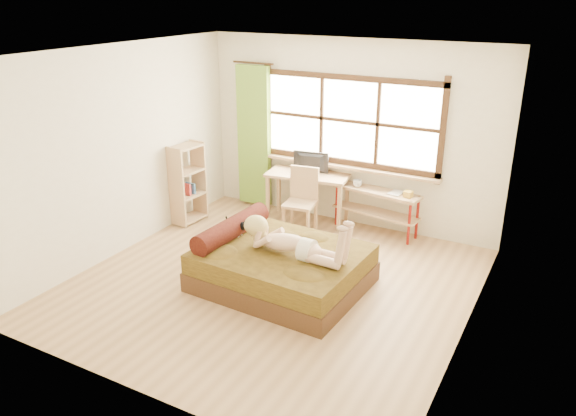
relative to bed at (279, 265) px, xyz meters
The scene contains 18 objects.
floor 0.27m from the bed, 163.72° to the right, with size 4.50×4.50×0.00m, color #9E754C.
ceiling 2.45m from the bed, 163.72° to the right, with size 4.50×4.50×0.00m, color white.
wall_back 2.48m from the bed, 92.02° to the left, with size 4.50×4.50×0.00m, color silver.
wall_front 2.52m from the bed, 91.98° to the right, with size 4.50×4.50×0.00m, color silver.
wall_left 2.57m from the bed, behind, with size 4.50×4.50×0.00m, color silver.
wall_right 2.43m from the bed, ahead, with size 4.50×4.50×0.00m, color silver.
window 2.53m from the bed, 92.05° to the left, with size 2.80×0.16×1.46m.
curtain 2.81m from the bed, 127.70° to the left, with size 0.55×0.10×2.20m, color olive.
bed is the anchor object (origin of this frame).
woman 0.54m from the bed, 14.91° to the right, with size 1.31×0.37×0.56m, color #D3A688, non-canonical shape.
kitten 0.75m from the bed, behind, with size 0.28×0.11×0.22m, color black, non-canonical shape.
desk 2.05m from the bed, 106.88° to the left, with size 1.28×0.72×0.76m.
monitor 2.16m from the bed, 106.48° to the left, with size 0.54×0.07×0.31m, color black.
chair 1.66m from the bed, 107.63° to the left, with size 0.48×0.48×0.95m.
pipe_shelf 2.11m from the bed, 77.06° to the left, with size 1.31×0.51×0.73m.
cup 2.10m from the bed, 85.62° to the left, with size 0.13×0.13×0.10m, color gray.
book 2.19m from the bed, 72.21° to the left, with size 0.18×0.24×0.02m, color gray.
bookshelf 2.44m from the bed, 153.65° to the left, with size 0.34×0.54×1.20m.
Camera 1 is at (3.02, -5.15, 3.33)m, focal length 35.00 mm.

